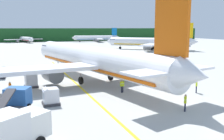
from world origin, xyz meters
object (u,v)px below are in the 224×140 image
airliner_foreground (93,59)px  crew_supervisor (10,87)px  service_truck_fuel (13,103)px  cargo_container_near (0,73)px  crew_marshaller (122,85)px  service_truck_baggage (0,135)px  airliner_far_taxiway (96,38)px  crew_loader_left (185,101)px  crew_loader_right (197,85)px  cargo_container_mid (31,80)px  airliner_mid_apron (151,42)px  airliner_distant (24,39)px  cargo_container_far (50,96)px

airliner_foreground → crew_supervisor: (-11.92, -4.68, -2.37)m
service_truck_fuel → cargo_container_near: service_truck_fuel is taller
crew_marshaller → service_truck_fuel: bearing=-161.4°
service_truck_baggage → cargo_container_near: 28.37m
airliner_foreground → crew_marshaller: size_ratio=24.49×
airliner_far_taxiway → crew_marshaller: bearing=-105.5°
service_truck_baggage → crew_marshaller: service_truck_baggage is taller
service_truck_fuel → service_truck_baggage: (-0.75, -8.47, 0.39)m
crew_loader_left → crew_loader_right: (5.88, 5.73, 0.01)m
service_truck_fuel → cargo_container_mid: service_truck_fuel is taller
crew_supervisor → airliner_mid_apron: bearing=47.6°
airliner_far_taxiway → crew_supervisor: airliner_far_taxiway is taller
cargo_container_mid → crew_supervisor: cargo_container_mid is taller
service_truck_baggage → cargo_container_mid: bearing=81.5°
cargo_container_near → crew_loader_right: cargo_container_near is taller
cargo_container_near → crew_supervisor: size_ratio=1.21×
service_truck_fuel → cargo_container_mid: size_ratio=3.17×
service_truck_fuel → crew_loader_left: bearing=-16.7°
service_truck_fuel → crew_loader_right: bearing=2.6°
airliner_distant → service_truck_baggage: 137.58m
airliner_distant → crew_loader_left: airliner_distant is taller
service_truck_baggage → cargo_container_far: bearing=67.3°
airliner_foreground → crew_loader_right: 15.64m
airliner_distant → cargo_container_near: 109.38m
service_truck_fuel → cargo_container_far: service_truck_fuel is taller
crew_supervisor → service_truck_baggage: bearing=-91.2°
airliner_foreground → service_truck_fuel: (-11.50, -12.57, -2.22)m
airliner_mid_apron → crew_loader_right: (-26.55, -60.27, -1.78)m
crew_loader_left → cargo_container_far: bearing=150.3°
airliner_foreground → airliner_mid_apron: size_ratio=1.42×
service_truck_fuel → cargo_container_far: bearing=30.5°
crew_loader_left → crew_supervisor: size_ratio=1.02×
airliner_mid_apron → cargo_container_far: size_ratio=14.99×
cargo_container_far → airliner_distant: bearing=89.3°
cargo_container_far → crew_loader_left: cargo_container_far is taller
airliner_mid_apron → airliner_far_taxiway: bearing=92.6°
airliner_mid_apron → airliner_distant: airliner_mid_apron is taller
airliner_foreground → cargo_container_mid: bearing=-173.4°
cargo_container_far → crew_marshaller: 9.47m
cargo_container_near → cargo_container_mid: 9.43m
airliner_distant → service_truck_baggage: size_ratio=3.85×
cargo_container_mid → crew_loader_left: bearing=-50.0°
airliner_distant → crew_supervisor: 121.23m
airliner_distant → cargo_container_mid: bearing=-91.5°
airliner_mid_apron → crew_loader_right: bearing=-113.8°
airliner_distant → service_truck_baggage: bearing=-92.5°
cargo_container_mid → cargo_container_far: (1.47, -9.33, -0.08)m
airliner_distant → cargo_container_mid: airliner_distant is taller
airliner_mid_apron → airliner_foreground: bearing=-127.1°
cargo_container_mid → crew_marshaller: cargo_container_mid is taller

